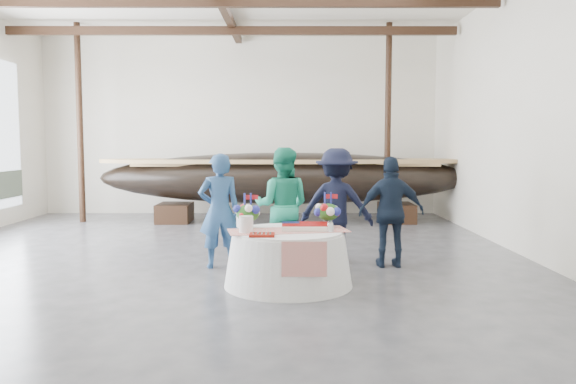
{
  "coord_description": "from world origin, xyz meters",
  "views": [
    {
      "loc": [
        1.2,
        -8.46,
        1.81
      ],
      "look_at": [
        1.22,
        -0.02,
        1.07
      ],
      "focal_mm": 35.0,
      "sensor_mm": 36.0,
      "label": 1
    }
  ],
  "objects": [
    {
      "name": "floor",
      "position": [
        0.0,
        0.0,
        0.0
      ],
      "size": [
        10.0,
        12.0,
        0.01
      ],
      "primitive_type": "cube",
      "color": "#3D3D42",
      "rests_on": "ground"
    },
    {
      "name": "wall_back",
      "position": [
        0.0,
        6.0,
        2.25
      ],
      "size": [
        10.0,
        0.02,
        4.5
      ],
      "primitive_type": "cube",
      "color": "silver",
      "rests_on": "ground"
    },
    {
      "name": "wall_front",
      "position": [
        0.0,
        -6.0,
        2.25
      ],
      "size": [
        10.0,
        0.02,
        4.5
      ],
      "primitive_type": "cube",
      "color": "silver",
      "rests_on": "ground"
    },
    {
      "name": "wall_right",
      "position": [
        5.0,
        0.0,
        2.25
      ],
      "size": [
        0.02,
        12.0,
        4.5
      ],
      "primitive_type": "cube",
      "color": "silver",
      "rests_on": "ground"
    },
    {
      "name": "pavilion_structure",
      "position": [
        0.0,
        0.76,
        4.0
      ],
      "size": [
        9.8,
        11.76,
        4.5
      ],
      "color": "black",
      "rests_on": "ground"
    },
    {
      "name": "longboat_display",
      "position": [
        1.17,
        4.36,
        1.02
      ],
      "size": [
        8.52,
        1.7,
        1.6
      ],
      "color": "black",
      "rests_on": "ground"
    },
    {
      "name": "banquet_table",
      "position": [
        1.22,
        -1.42,
        0.35
      ],
      "size": [
        1.63,
        1.63,
        0.7
      ],
      "color": "silver",
      "rests_on": "ground"
    },
    {
      "name": "tabletop_items",
      "position": [
        1.19,
        -1.25,
        0.85
      ],
      "size": [
        1.59,
        1.0,
        0.4
      ],
      "color": "red",
      "rests_on": "banquet_table"
    },
    {
      "name": "guest_woman_blue",
      "position": [
        0.22,
        -0.38,
        0.83
      ],
      "size": [
        0.69,
        0.54,
        1.66
      ],
      "primitive_type": "imported",
      "rotation": [
        0.0,
        0.0,
        3.4
      ],
      "color": "navy",
      "rests_on": "ground"
    },
    {
      "name": "guest_woman_teal",
      "position": [
        1.13,
        -0.14,
        0.87
      ],
      "size": [
        0.93,
        0.77,
        1.75
      ],
      "primitive_type": "imported",
      "rotation": [
        0.0,
        0.0,
        3.01
      ],
      "color": "#1C926F",
      "rests_on": "ground"
    },
    {
      "name": "guest_man_left",
      "position": [
        1.97,
        0.09,
        0.87
      ],
      "size": [
        1.23,
        0.86,
        1.73
      ],
      "primitive_type": "imported",
      "rotation": [
        0.0,
        0.0,
        2.94
      ],
      "color": "black",
      "rests_on": "ground"
    },
    {
      "name": "guest_man_right",
      "position": [
        2.73,
        -0.35,
        0.81
      ],
      "size": [
        0.95,
        0.4,
        1.62
      ],
      "primitive_type": "imported",
      "rotation": [
        0.0,
        0.0,
        3.15
      ],
      "color": "#131E30",
      "rests_on": "ground"
    }
  ]
}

